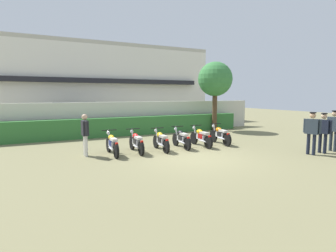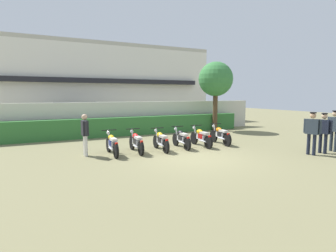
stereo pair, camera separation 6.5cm
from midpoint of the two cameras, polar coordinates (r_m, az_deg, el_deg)
ground at (r=10.43m, az=5.85°, el=-6.69°), size 60.00×60.00×0.00m
building at (r=25.58m, az=-14.42°, el=8.39°), size 19.31×6.50×6.61m
compound_wall at (r=17.07m, az=-7.85°, el=1.74°), size 18.35×0.30×1.95m
hedge_row at (r=16.46m, az=-7.04°, el=0.05°), size 14.68×0.70×1.07m
parked_car at (r=19.32m, az=-18.05°, el=1.92°), size 4.58×2.25×1.89m
tree_near_inspector at (r=18.47m, az=10.00°, el=9.46°), size 2.25×2.25×4.53m
motorcycle_in_row_0 at (r=11.05m, az=-11.41°, el=-3.66°), size 0.60×1.89×0.96m
motorcycle_in_row_1 at (r=11.37m, az=-6.46°, el=-3.31°), size 0.60×1.88×0.95m
motorcycle_in_row_2 at (r=11.69m, az=-1.35°, el=-3.02°), size 0.60×1.78×0.94m
motorcycle_in_row_3 at (r=12.26m, az=2.93°, el=-2.57°), size 0.60×1.80×0.95m
motorcycle_in_row_4 at (r=12.71m, az=7.03°, el=-2.28°), size 0.60×1.85×0.95m
motorcycle_in_row_5 at (r=13.45m, az=10.93°, el=-1.82°), size 0.60×1.84×0.97m
inspector_person at (r=11.06m, az=-16.73°, el=-1.10°), size 0.22×0.66×1.64m
officer_0 at (r=12.20m, az=27.93°, el=-0.68°), size 0.33×0.66×1.70m
officer_1 at (r=12.77m, az=29.77°, el=-0.68°), size 0.26×0.66×1.64m
officer_2 at (r=13.43m, az=31.43°, el=-0.21°), size 0.29×0.68×1.72m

